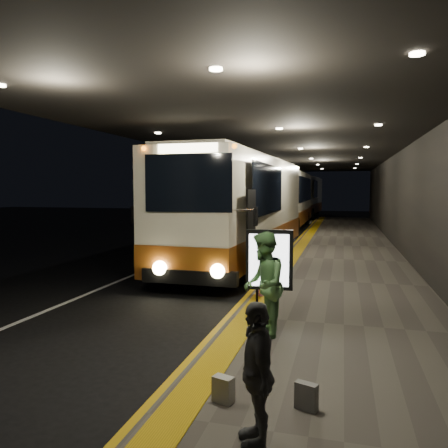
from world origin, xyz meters
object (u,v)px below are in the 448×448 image
at_px(coach_main, 243,213).
at_px(bag_plain, 223,389).
at_px(coach_second, 286,202).
at_px(passenger_waiting_green, 264,285).
at_px(passenger_boarding, 263,264).
at_px(passenger_waiting_grey, 257,373).
at_px(coach_third, 303,198).
at_px(stanchion_post, 257,289).
at_px(info_sign, 269,262).
at_px(bag_polka, 306,396).

relative_size(coach_main, bag_plain, 39.41).
distance_m(coach_second, passenger_waiting_green, 22.93).
relative_size(coach_main, passenger_boarding, 8.00).
height_order(coach_main, passenger_waiting_grey, coach_main).
height_order(coach_second, coach_third, coach_third).
bearing_deg(coach_third, passenger_waiting_grey, -83.54).
bearing_deg(coach_main, coach_second, 92.75).
xyz_separation_m(bag_plain, stanchion_post, (-0.28, 3.61, 0.42)).
relative_size(coach_main, passenger_waiting_grey, 8.42).
relative_size(passenger_boarding, stanchion_post, 1.35).
height_order(passenger_waiting_grey, stanchion_post, passenger_waiting_grey).
height_order(passenger_boarding, passenger_waiting_grey, passenger_boarding).
bearing_deg(info_sign, bag_polka, -79.38).
xyz_separation_m(coach_second, info_sign, (2.52, -22.22, -0.45)).
bearing_deg(bag_polka, passenger_waiting_grey, -118.15).
bearing_deg(bag_plain, passenger_boarding, 95.28).
xyz_separation_m(coach_third, passenger_waiting_grey, (3.03, -39.81, -0.97)).
distance_m(coach_second, info_sign, 22.37).
relative_size(coach_third, bag_plain, 39.05).
bearing_deg(coach_second, passenger_boarding, -84.20).
bearing_deg(bag_plain, coach_second, 95.57).
xyz_separation_m(coach_main, coach_third, (-0.15, 27.76, -0.00)).
distance_m(coach_main, passenger_waiting_grey, 12.42).
height_order(bag_polka, bag_plain, bag_polka).
xyz_separation_m(coach_third, stanchion_post, (2.19, -35.45, -1.13)).
height_order(coach_main, info_sign, coach_main).
distance_m(passenger_waiting_grey, info_sign, 3.87).
height_order(bag_polka, info_sign, info_sign).
bearing_deg(coach_third, coach_second, -87.87).
height_order(coach_main, passenger_waiting_green, coach_main).
distance_m(coach_second, bag_polka, 25.48).
bearing_deg(coach_third, passenger_waiting_green, -83.95).
distance_m(coach_third, bag_plain, 39.17).
bearing_deg(passenger_waiting_grey, info_sign, 166.89).
distance_m(coach_second, passenger_boarding, 19.89).
distance_m(coach_second, bag_plain, 25.44).
bearing_deg(passenger_waiting_grey, coach_second, 165.98).
xyz_separation_m(bag_plain, info_sign, (0.06, 3.06, 1.10)).
height_order(bag_plain, stanchion_post, stanchion_post).
xyz_separation_m(passenger_waiting_grey, stanchion_post, (-0.84, 4.35, -0.16)).
bearing_deg(coach_third, stanchion_post, -84.35).
distance_m(bag_polka, info_sign, 3.31).
relative_size(passenger_waiting_green, stanchion_post, 1.61).
relative_size(coach_main, bag_polka, 38.87).
bearing_deg(coach_main, info_sign, -71.70).
xyz_separation_m(passenger_waiting_green, info_sign, (0.01, 0.56, 0.32)).
bearing_deg(bag_polka, coach_main, 106.53).
bearing_deg(coach_second, passenger_waiting_green, -83.54).
bearing_deg(coach_main, bag_plain, -76.20).
distance_m(coach_main, info_sign, 8.59).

